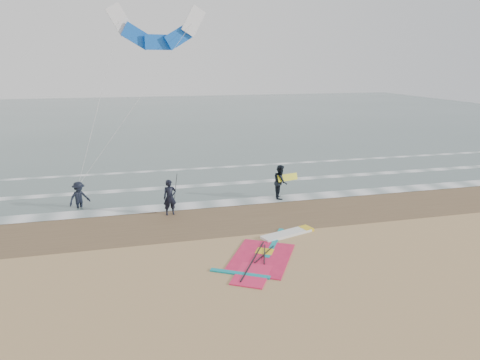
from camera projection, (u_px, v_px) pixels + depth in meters
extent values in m
plane|color=tan|center=(273.00, 270.00, 16.12)|extent=(120.00, 120.00, 0.00)
cube|color=#47605E|center=(167.00, 117.00, 61.02)|extent=(120.00, 80.00, 0.02)
cube|color=brown|center=(236.00, 216.00, 21.74)|extent=(120.00, 5.00, 0.01)
cube|color=white|center=(226.00, 203.00, 23.79)|extent=(120.00, 1.20, 0.02)
cube|color=white|center=(214.00, 185.00, 27.34)|extent=(120.00, 0.70, 0.02)
cube|color=white|center=(203.00, 168.00, 31.55)|extent=(120.00, 0.50, 0.01)
cube|color=white|center=(286.00, 234.00, 19.39)|extent=(2.57, 1.36, 0.12)
cube|color=yellow|center=(306.00, 229.00, 19.98)|extent=(0.61, 0.71, 0.13)
cube|color=#E81D4E|center=(261.00, 258.00, 17.11)|extent=(3.51, 3.88, 0.04)
cube|color=#E81D4E|center=(252.00, 275.00, 15.72)|extent=(1.94, 2.16, 0.05)
cube|color=#0C8C99|center=(275.00, 242.00, 18.56)|extent=(1.79, 2.89, 0.05)
cube|color=#0C8C99|center=(240.00, 274.00, 15.81)|extent=(2.11, 1.34, 0.05)
cube|color=yellow|center=(265.00, 252.00, 17.65)|extent=(0.91, 0.87, 0.05)
cylinder|color=black|center=(253.00, 260.00, 16.82)|extent=(1.85, 3.15, 0.06)
cylinder|color=black|center=(264.00, 254.00, 17.33)|extent=(1.24, 1.37, 0.04)
cylinder|color=black|center=(264.00, 254.00, 17.33)|extent=(0.60, 1.73, 0.04)
imported|color=black|center=(170.00, 198.00, 21.77)|extent=(0.72, 0.52, 1.85)
imported|color=black|center=(280.00, 182.00, 24.44)|extent=(0.94, 1.10, 1.96)
imported|color=black|center=(79.00, 192.00, 22.80)|extent=(1.35, 1.21, 1.81)
cylinder|color=black|center=(175.00, 189.00, 21.73)|extent=(0.17, 0.86, 1.82)
cube|color=yellow|center=(288.00, 177.00, 24.37)|extent=(1.30, 0.51, 0.39)
cube|color=white|center=(120.00, 19.00, 25.47)|extent=(1.62, 0.47, 1.93)
cube|color=blue|center=(137.00, 36.00, 25.93)|extent=(1.91, 0.54, 1.64)
cube|color=blue|center=(158.00, 42.00, 26.32)|extent=(1.69, 0.48, 0.91)
cube|color=blue|center=(179.00, 37.00, 26.53)|extent=(1.91, 0.54, 1.64)
cube|color=white|center=(194.00, 21.00, 26.50)|extent=(1.62, 0.47, 1.93)
cylinder|color=beige|center=(100.00, 98.00, 24.09)|extent=(2.69, 4.80, 8.84)
cylinder|color=beige|center=(140.00, 97.00, 24.61)|extent=(7.12, 4.80, 8.85)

